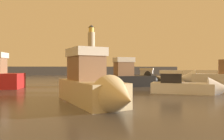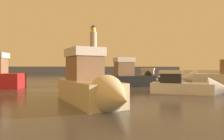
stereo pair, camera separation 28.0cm
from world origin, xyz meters
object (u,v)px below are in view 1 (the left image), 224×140
at_px(lighthouse, 91,47).
at_px(motorboat_3, 215,77).
at_px(motorboat_4, 135,78).
at_px(motorboat_5, 94,85).
at_px(motorboat_2, 155,78).
at_px(motorboat_1, 193,86).

xyz_separation_m(lighthouse, motorboat_3, (8.85, -40.88, -7.34)).
distance_m(motorboat_4, motorboat_5, 11.97).
relative_size(lighthouse, motorboat_2, 2.22).
bearing_deg(motorboat_5, motorboat_3, 31.27).
bearing_deg(motorboat_2, motorboat_4, -134.80).
bearing_deg(motorboat_3, motorboat_2, 138.57).
distance_m(motorboat_2, motorboat_4, 6.68).
relative_size(lighthouse, motorboat_5, 1.64).
bearing_deg(motorboat_5, motorboat_4, 58.64).
xyz_separation_m(motorboat_2, motorboat_3, (5.59, -4.93, 0.27)).
height_order(lighthouse, motorboat_5, lighthouse).
bearing_deg(motorboat_2, motorboat_3, -41.43).
distance_m(lighthouse, motorboat_3, 42.46).
bearing_deg(motorboat_2, motorboat_5, -126.16).
relative_size(motorboat_2, motorboat_3, 0.66).
bearing_deg(motorboat_4, motorboat_2, 45.20).
height_order(motorboat_4, motorboat_5, motorboat_5).
xyz_separation_m(lighthouse, motorboat_4, (-1.44, -40.68, -7.34)).
distance_m(motorboat_3, motorboat_4, 10.29).
distance_m(motorboat_1, motorboat_5, 8.84).
distance_m(motorboat_3, motorboat_5, 19.33).
height_order(motorboat_1, motorboat_2, motorboat_2).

